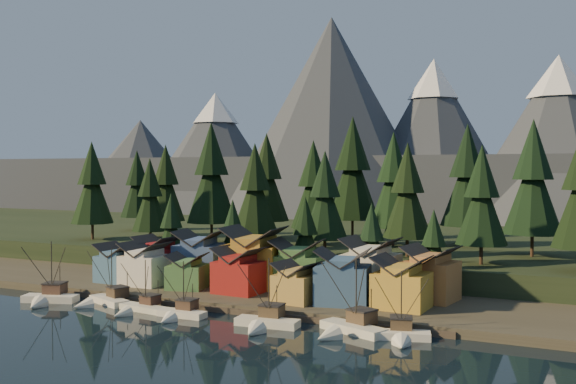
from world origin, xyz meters
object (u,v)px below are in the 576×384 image
at_px(boat_5, 348,319).
at_px(house_front_0, 119,262).
at_px(boat_4, 264,314).
at_px(house_back_1, 199,254).
at_px(boat_2, 139,302).
at_px(boat_1, 103,293).
at_px(boat_3, 179,306).
at_px(boat_0, 47,290).
at_px(boat_6, 401,326).
at_px(house_back_0, 157,256).
at_px(house_front_1, 145,263).

height_order(boat_5, house_front_0, boat_5).
relative_size(boat_4, house_back_1, 1.08).
bearing_deg(house_back_1, boat_2, -93.66).
xyz_separation_m(boat_1, boat_3, (18.38, -2.75, -0.14)).
bearing_deg(boat_3, boat_0, 179.82).
bearing_deg(boat_5, boat_4, -150.21).
bearing_deg(boat_3, boat_6, 2.10).
distance_m(boat_4, house_front_0, 45.01).
bearing_deg(boat_6, boat_2, 165.85).
bearing_deg(house_back_0, boat_2, -58.77).
bearing_deg(house_front_0, house_front_1, -3.70).
relative_size(boat_4, boat_6, 1.08).
xyz_separation_m(boat_4, house_front_0, (-41.96, 15.92, 3.39)).
bearing_deg(boat_5, boat_0, -156.10).
bearing_deg(boat_0, house_back_1, 38.77).
distance_m(boat_2, house_back_1, 25.30).
distance_m(boat_1, house_back_1, 23.65).
height_order(boat_6, house_front_1, house_front_1).
xyz_separation_m(boat_5, house_back_1, (-41.29, 22.99, 4.55)).
height_order(boat_1, house_back_1, house_back_1).
bearing_deg(boat_3, house_front_0, 147.07).
relative_size(boat_6, house_front_0, 1.39).
relative_size(boat_1, house_front_0, 1.43).
relative_size(boat_0, house_front_0, 1.58).
bearing_deg(boat_3, boat_4, -0.46).
bearing_deg(boat_4, boat_2, 174.41).
xyz_separation_m(boat_4, boat_6, (21.06, 1.94, -0.06)).
bearing_deg(house_back_1, boat_0, -134.54).
height_order(boat_0, boat_5, boat_5).
distance_m(boat_4, house_back_1, 38.05).
distance_m(house_front_0, house_back_1, 16.38).
relative_size(boat_5, house_back_1, 1.14).
xyz_separation_m(boat_0, boat_3, (28.70, 0.53, -0.43)).
height_order(boat_3, boat_4, boat_4).
relative_size(boat_2, house_front_1, 1.22).
xyz_separation_m(boat_2, boat_5, (37.53, 1.50, 0.56)).
bearing_deg(boat_5, boat_6, 21.07).
distance_m(boat_2, house_back_0, 27.07).
distance_m(boat_3, boat_6, 36.94).
height_order(house_front_1, house_back_1, house_back_1).
bearing_deg(house_back_0, house_front_0, -116.08).
distance_m(boat_3, house_front_1, 25.08).
bearing_deg(boat_1, boat_3, 12.48).
distance_m(boat_6, house_front_0, 64.65).
relative_size(boat_1, house_front_1, 1.32).
relative_size(boat_3, house_back_0, 1.16).
height_order(boat_1, house_front_1, boat_1).
bearing_deg(house_front_1, boat_6, -16.03).
xyz_separation_m(boat_6, house_front_0, (-63.03, 13.98, 3.45)).
height_order(boat_1, house_back_0, house_back_0).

